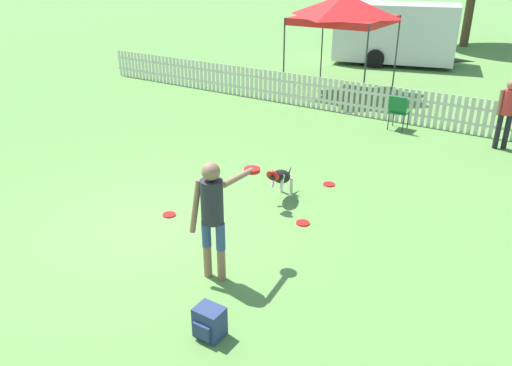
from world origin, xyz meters
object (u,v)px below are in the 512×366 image
object	(u,v)px
handler_person	(214,208)
folding_chair_center	(398,110)
frisbee_near_handler	(329,184)
frisbee_near_dog	(303,223)
frisbee_midfield	(169,215)
canopy_tent_main	(345,9)
leaping_dog	(281,177)
backpack_on_grass	(209,322)
spectator_standing	(507,108)
equipment_trailer	(396,32)

from	to	relation	value
handler_person	folding_chair_center	xyz separation A→B (m)	(-0.00, 7.21, -0.50)
frisbee_near_handler	frisbee_near_dog	bearing A→B (deg)	-79.66
frisbee_midfield	folding_chair_center	bearing A→B (deg)	75.17
canopy_tent_main	leaping_dog	bearing A→B (deg)	-73.08
backpack_on_grass	canopy_tent_main	xyz separation A→B (m)	(-3.32, 10.79, 2.27)
leaping_dog	frisbee_near_handler	bearing A→B (deg)	-123.73
frisbee_near_dog	handler_person	bearing A→B (deg)	-98.78
frisbee_near_handler	frisbee_near_dog	size ratio (longest dim) A/B	1.00
spectator_standing	equipment_trailer	bearing A→B (deg)	-82.11
frisbee_near_dog	frisbee_midfield	xyz separation A→B (m)	(-1.95, -0.94, 0.00)
frisbee_near_handler	frisbee_midfield	world-z (taller)	same
backpack_on_grass	folding_chair_center	bearing A→B (deg)	94.36
handler_person	spectator_standing	size ratio (longest dim) A/B	1.08
spectator_standing	handler_person	bearing A→B (deg)	47.38
canopy_tent_main	spectator_standing	bearing A→B (deg)	-27.96
leaping_dog	folding_chair_center	distance (m)	4.82
leaping_dog	folding_chair_center	world-z (taller)	folding_chair_center
frisbee_near_handler	folding_chair_center	distance (m)	3.82
leaping_dog	frisbee_midfield	size ratio (longest dim) A/B	4.86
handler_person	folding_chair_center	world-z (taller)	handler_person
spectator_standing	equipment_trailer	distance (m)	9.50
handler_person	frisbee_near_handler	bearing A→B (deg)	79.77
frisbee_near_dog	canopy_tent_main	size ratio (longest dim) A/B	0.07
frisbee_near_handler	folding_chair_center	world-z (taller)	folding_chair_center
canopy_tent_main	equipment_trailer	size ratio (longest dim) A/B	0.53
leaping_dog	frisbee_near_handler	world-z (taller)	leaping_dog
folding_chair_center	spectator_standing	world-z (taller)	spectator_standing
frisbee_midfield	backpack_on_grass	world-z (taller)	backpack_on_grass
handler_person	leaping_dog	xyz separation A→B (m)	(-0.44, 2.41, -0.58)
spectator_standing	canopy_tent_main	bearing A→B (deg)	-52.83
frisbee_midfield	canopy_tent_main	xyz separation A→B (m)	(-1.04, 8.92, 2.43)
folding_chair_center	canopy_tent_main	bearing A→B (deg)	-44.07
canopy_tent_main	equipment_trailer	xyz separation A→B (m)	(-0.14, 5.33, -1.26)
handler_person	frisbee_near_dog	bearing A→B (deg)	71.07
backpack_on_grass	equipment_trailer	distance (m)	16.52
frisbee_near_dog	frisbee_midfield	size ratio (longest dim) A/B	1.00
handler_person	backpack_on_grass	size ratio (longest dim) A/B	4.47
equipment_trailer	frisbee_near_dog	bearing A→B (deg)	-90.42
frisbee_midfield	backpack_on_grass	bearing A→B (deg)	-39.36
canopy_tent_main	handler_person	bearing A→B (deg)	-74.66
backpack_on_grass	frisbee_near_handler	bearing A→B (deg)	98.00
handler_person	leaping_dog	distance (m)	2.52
frisbee_midfield	spectator_standing	bearing A→B (deg)	57.63
leaping_dog	backpack_on_grass	world-z (taller)	leaping_dog
leaping_dog	frisbee_midfield	bearing A→B (deg)	40.11
frisbee_midfield	backpack_on_grass	size ratio (longest dim) A/B	0.59
frisbee_midfield	equipment_trailer	bearing A→B (deg)	94.70
equipment_trailer	folding_chair_center	bearing A→B (deg)	-84.06
canopy_tent_main	equipment_trailer	world-z (taller)	canopy_tent_main
frisbee_near_handler	equipment_trailer	distance (m)	12.15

